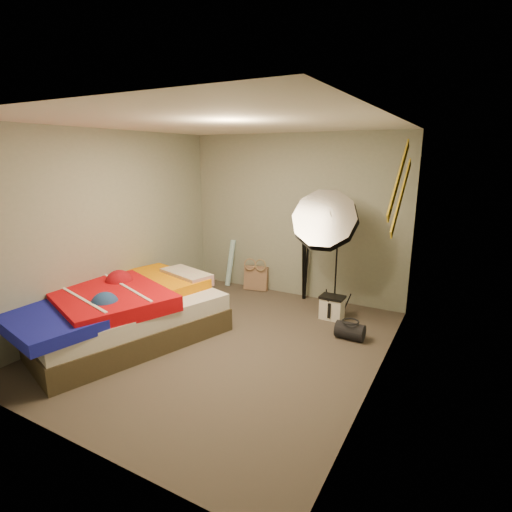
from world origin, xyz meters
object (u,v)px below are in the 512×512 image
Objects in this scene: wrapping_roll at (230,263)px; duffel_bag at (350,331)px; camera_case at (332,308)px; photo_umbrella at (325,222)px; bed at (122,312)px; tote_bag at (256,278)px; camera_tripod at (305,256)px.

duffel_bag is at bearing -24.16° from wrapping_roll.
photo_umbrella is at bearing 175.18° from camera_case.
camera_case is 0.11× the size of bed.
photo_umbrella is at bearing 43.08° from bed.
camera_tripod is (0.87, -0.03, 0.49)m from tote_bag.
bed reaches higher than duffel_bag.
photo_umbrella reaches higher than wrapping_roll.
wrapping_roll is 2.35m from bed.
tote_bag is 1.32× the size of camera_case.
camera_case is (1.50, -0.57, -0.05)m from tote_bag.
tote_bag is 1.84m from photo_umbrella.
wrapping_roll reaches higher than camera_case.
tote_bag is at bearing 178.13° from camera_tripod.
wrapping_roll is 2.09m from camera_case.
duffel_bag is 0.28× the size of camera_tripod.
duffel_bag is at bearing -45.59° from camera_tripod.
photo_umbrella is 0.96m from camera_tripod.
tote_bag is 1.00m from camera_tripod.
camera_case is 0.64m from duffel_bag.
duffel_bag is 2.79m from bed.
duffel_bag is (0.39, -0.50, -0.05)m from camera_case.
camera_case is 2.74m from bed.
photo_umbrella is at bearing -35.07° from tote_bag.
photo_umbrella reaches higher than camera_tripod.
photo_umbrella is (1.92, 1.79, 1.00)m from bed.
camera_tripod is at bearing 135.63° from duffel_bag.
tote_bag is 1.16× the size of duffel_bag.
bed is 1.45× the size of photo_umbrella.
duffel_bag is 1.58m from camera_tripod.
camera_case is at bearing -33.52° from tote_bag.
photo_umbrella is (-0.55, 0.52, 1.22)m from duffel_bag.
tote_bag is 0.54m from wrapping_roll.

